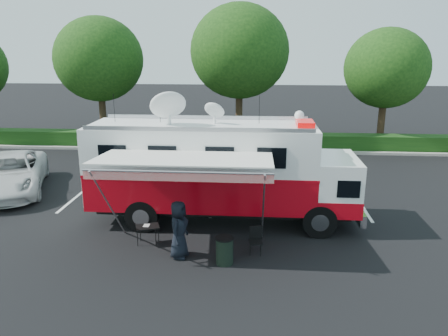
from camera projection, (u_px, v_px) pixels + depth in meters
The scene contains 10 objects.
ground_plane at pixel (223, 221), 16.16m from camera, with size 120.00×120.00×0.00m, color black.
back_border at pixel (258, 67), 27.13m from camera, with size 60.00×6.14×8.87m.
stall_lines at pixel (217, 194), 19.08m from camera, with size 24.12×5.50×0.01m.
command_truck at pixel (221, 170), 15.64m from camera, with size 9.60×2.64×4.61m.
awning at pixel (183, 162), 12.80m from camera, with size 5.24×2.70×3.16m.
white_suv at pixel (12, 192), 19.43m from camera, with size 2.77×6.00×1.67m, color silver.
person at pixel (180, 257), 13.42m from camera, with size 0.88×0.57×1.80m, color black.
folding_table at pixel (148, 227), 14.14m from camera, with size 0.87×0.73×0.63m.
folding_chair at pixel (256, 238), 13.57m from camera, with size 0.47×0.49×0.86m.
trash_bin at pixel (225, 250), 12.89m from camera, with size 0.56×0.56×0.84m.
Camera 1 is at (1.20, -14.99, 6.24)m, focal length 35.00 mm.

